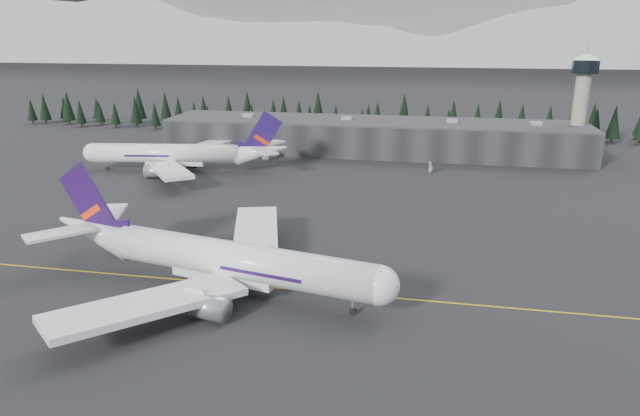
% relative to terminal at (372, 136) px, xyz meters
% --- Properties ---
extents(ground, '(1400.00, 1400.00, 0.00)m').
position_rel_terminal_xyz_m(ground, '(0.00, -125.00, -6.30)').
color(ground, black).
rests_on(ground, ground).
extents(taxiline, '(400.00, 0.40, 0.02)m').
position_rel_terminal_xyz_m(taxiline, '(0.00, -127.00, -6.29)').
color(taxiline, gold).
rests_on(taxiline, ground).
extents(terminal, '(160.00, 30.00, 12.60)m').
position_rel_terminal_xyz_m(terminal, '(0.00, 0.00, 0.00)').
color(terminal, black).
rests_on(terminal, ground).
extents(control_tower, '(10.00, 10.00, 37.70)m').
position_rel_terminal_xyz_m(control_tower, '(75.00, 3.00, 17.11)').
color(control_tower, gray).
rests_on(control_tower, ground).
extents(treeline, '(360.00, 20.00, 15.00)m').
position_rel_terminal_xyz_m(treeline, '(0.00, 37.00, 1.20)').
color(treeline, black).
rests_on(treeline, ground).
extents(mountain_ridge, '(4400.00, 900.00, 420.00)m').
position_rel_terminal_xyz_m(mountain_ridge, '(0.00, 875.00, -6.30)').
color(mountain_ridge, white).
rests_on(mountain_ridge, ground).
extents(jet_main, '(71.00, 64.89, 21.12)m').
position_rel_terminal_xyz_m(jet_main, '(-15.55, -128.80, -0.34)').
color(jet_main, white).
rests_on(jet_main, ground).
extents(jet_parked, '(69.59, 63.83, 20.54)m').
position_rel_terminal_xyz_m(jet_parked, '(-58.99, -43.48, -0.51)').
color(jet_parked, silver).
rests_on(jet_parked, ground).
extents(gse_vehicle_a, '(3.15, 5.75, 1.53)m').
position_rel_terminal_xyz_m(gse_vehicle_a, '(-36.54, -22.37, -5.54)').
color(gse_vehicle_a, silver).
rests_on(gse_vehicle_a, ground).
extents(gse_vehicle_b, '(4.19, 1.80, 1.41)m').
position_rel_terminal_xyz_m(gse_vehicle_b, '(22.96, -30.49, -5.60)').
color(gse_vehicle_b, silver).
rests_on(gse_vehicle_b, ground).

